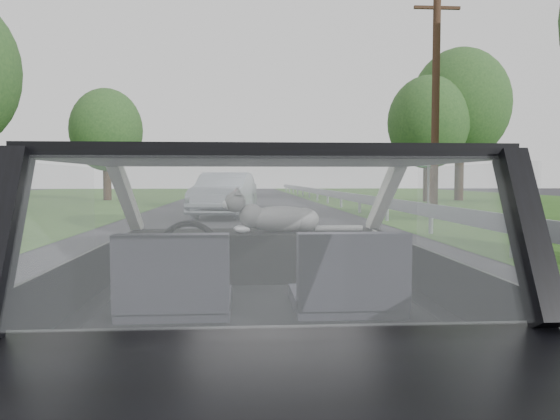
{
  "coord_description": "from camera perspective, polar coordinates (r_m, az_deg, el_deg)",
  "views": [
    {
      "loc": [
        -0.09,
        -2.78,
        1.33
      ],
      "look_at": [
        0.14,
        0.53,
        1.14
      ],
      "focal_mm": 35.0,
      "sensor_mm": 36.0,
      "label": 1
    }
  ],
  "objects": [
    {
      "name": "passenger_seat",
      "position": [
        2.57,
        7.18,
        -6.8
      ],
      "size": [
        0.5,
        0.72,
        0.42
      ],
      "primitive_type": "cube",
      "color": "black",
      "rests_on": "subject_car"
    },
    {
      "name": "dashboard",
      "position": [
        3.43,
        -2.38,
        -4.74
      ],
      "size": [
        1.58,
        0.45,
        0.3
      ],
      "primitive_type": "cube",
      "color": "black",
      "rests_on": "subject_car"
    },
    {
      "name": "tree_2",
      "position": [
        32.8,
        15.21,
        7.01
      ],
      "size": [
        6.12,
        6.12,
        7.04
      ],
      "primitive_type": null,
      "rotation": [
        0.0,
        0.0,
        -0.41
      ],
      "color": "#20411E",
      "rests_on": "ground"
    },
    {
      "name": "tree_6",
      "position": [
        35.17,
        -17.66,
        6.37
      ],
      "size": [
        5.08,
        5.08,
        6.63
      ],
      "primitive_type": null,
      "rotation": [
        0.0,
        0.0,
        0.18
      ],
      "color": "#20411E",
      "rests_on": "ground"
    },
    {
      "name": "other_car",
      "position": [
        19.13,
        -5.83,
        1.62
      ],
      "size": [
        2.58,
        4.94,
        1.55
      ],
      "primitive_type": "imported",
      "rotation": [
        0.0,
        0.0,
        -0.16
      ],
      "color": "#A0A8B3",
      "rests_on": "ground"
    },
    {
      "name": "tree_3",
      "position": [
        34.99,
        18.29,
        8.25
      ],
      "size": [
        6.16,
        6.16,
        8.9
      ],
      "primitive_type": null,
      "rotation": [
        0.0,
        0.0,
        0.05
      ],
      "color": "#20411E",
      "rests_on": "ground"
    },
    {
      "name": "guardrail",
      "position": [
        13.53,
        15.04,
        0.01
      ],
      "size": [
        0.05,
        90.0,
        0.32
      ],
      "primitive_type": "cube",
      "color": "#8F929A",
      "rests_on": "ground"
    },
    {
      "name": "steering_wheel",
      "position": [
        3.15,
        -9.56,
        -4.23
      ],
      "size": [
        0.36,
        0.36,
        0.04
      ],
      "primitive_type": "torus",
      "color": "black",
      "rests_on": "dashboard"
    },
    {
      "name": "cat",
      "position": [
        3.37,
        0.09,
        -0.76
      ],
      "size": [
        0.64,
        0.26,
        0.28
      ],
      "primitive_type": "ellipsoid",
      "rotation": [
        0.0,
        0.0,
        0.11
      ],
      "color": "gray",
      "rests_on": "dashboard"
    },
    {
      "name": "subject_car",
      "position": [
        2.84,
        -2.04,
        -9.0
      ],
      "size": [
        1.8,
        4.0,
        1.45
      ],
      "primitive_type": "cube",
      "color": "black",
      "rests_on": "ground"
    },
    {
      "name": "highway_sign",
      "position": [
        21.91,
        15.24,
        2.79
      ],
      "size": [
        0.47,
        0.9,
        2.36
      ],
      "primitive_type": "cube",
      "rotation": [
        0.0,
        0.0,
        0.42
      ],
      "color": "#0D5320",
      "rests_on": "ground"
    },
    {
      "name": "utility_pole",
      "position": [
        19.13,
        15.95,
        10.76
      ],
      "size": [
        0.31,
        0.31,
        7.71
      ],
      "primitive_type": "cylinder",
      "rotation": [
        0.0,
        0.0,
        0.26
      ],
      "color": "#362113",
      "rests_on": "ground"
    },
    {
      "name": "driver_seat",
      "position": [
        2.54,
        -10.93,
        -6.95
      ],
      "size": [
        0.5,
        0.72,
        0.42
      ],
      "primitive_type": "cube",
      "color": "black",
      "rests_on": "subject_car"
    }
  ]
}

